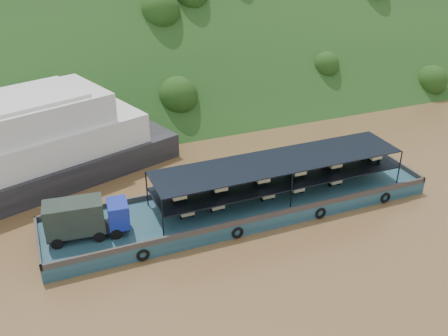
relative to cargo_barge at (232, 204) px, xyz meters
name	(u,v)px	position (x,y,z in m)	size (l,w,h in m)	color
ground	(257,209)	(2.46, -0.01, -1.11)	(160.00, 160.00, 0.00)	brown
hillside	(154,91)	(2.46, 35.99, -1.11)	(140.00, 28.00, 28.00)	#163814
cargo_barge	(232,204)	(0.00, 0.00, 0.00)	(35.00, 7.18, 4.54)	#133445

